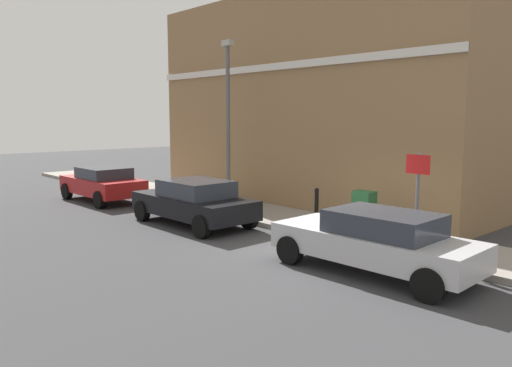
{
  "coord_description": "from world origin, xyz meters",
  "views": [
    {
      "loc": [
        -9.25,
        -7.91,
        3.27
      ],
      "look_at": [
        1.25,
        3.65,
        1.2
      ],
      "focal_mm": 35.42,
      "sensor_mm": 36.0,
      "label": 1
    }
  ],
  "objects_px": {
    "bollard_near_cabinet": "(317,204)",
    "lamppost": "(228,116)",
    "street_sign": "(418,188)",
    "car_black": "(194,201)",
    "utility_cabinet": "(364,214)",
    "car_silver": "(376,240)",
    "car_red": "(103,183)"
  },
  "relations": [
    {
      "from": "bollard_near_cabinet",
      "to": "street_sign",
      "type": "xyz_separation_m",
      "value": [
        -0.84,
        -3.74,
        0.96
      ]
    },
    {
      "from": "car_black",
      "to": "car_red",
      "type": "bearing_deg",
      "value": 0.72
    },
    {
      "from": "bollard_near_cabinet",
      "to": "car_black",
      "type": "bearing_deg",
      "value": 132.06
    },
    {
      "from": "car_silver",
      "to": "bollard_near_cabinet",
      "type": "bearing_deg",
      "value": -34.75
    },
    {
      "from": "car_black",
      "to": "utility_cabinet",
      "type": "xyz_separation_m",
      "value": [
        2.37,
        -4.5,
        -0.04
      ]
    },
    {
      "from": "car_silver",
      "to": "bollard_near_cabinet",
      "type": "distance_m",
      "value": 4.48
    },
    {
      "from": "utility_cabinet",
      "to": "lamppost",
      "type": "distance_m",
      "value": 6.42
    },
    {
      "from": "utility_cabinet",
      "to": "bollard_near_cabinet",
      "type": "relative_size",
      "value": 1.11
    },
    {
      "from": "car_black",
      "to": "utility_cabinet",
      "type": "height_order",
      "value": "car_black"
    },
    {
      "from": "car_silver",
      "to": "car_red",
      "type": "bearing_deg",
      "value": -1.1
    },
    {
      "from": "utility_cabinet",
      "to": "car_black",
      "type": "bearing_deg",
      "value": 117.78
    },
    {
      "from": "bollard_near_cabinet",
      "to": "lamppost",
      "type": "height_order",
      "value": "lamppost"
    },
    {
      "from": "car_black",
      "to": "bollard_near_cabinet",
      "type": "relative_size",
      "value": 4.09
    },
    {
      "from": "street_sign",
      "to": "utility_cabinet",
      "type": "bearing_deg",
      "value": 69.48
    },
    {
      "from": "bollard_near_cabinet",
      "to": "street_sign",
      "type": "distance_m",
      "value": 3.95
    },
    {
      "from": "street_sign",
      "to": "car_black",
      "type": "bearing_deg",
      "value": 104.13
    },
    {
      "from": "car_silver",
      "to": "street_sign",
      "type": "relative_size",
      "value": 1.93
    },
    {
      "from": "car_red",
      "to": "street_sign",
      "type": "distance_m",
      "value": 12.57
    },
    {
      "from": "utility_cabinet",
      "to": "street_sign",
      "type": "relative_size",
      "value": 0.5
    },
    {
      "from": "bollard_near_cabinet",
      "to": "car_red",
      "type": "bearing_deg",
      "value": 106.52
    },
    {
      "from": "car_red",
      "to": "bollard_near_cabinet",
      "type": "relative_size",
      "value": 3.83
    },
    {
      "from": "car_red",
      "to": "bollard_near_cabinet",
      "type": "xyz_separation_m",
      "value": [
        2.58,
        -8.68,
        -0.01
      ]
    },
    {
      "from": "utility_cabinet",
      "to": "lamppost",
      "type": "xyz_separation_m",
      "value": [
        0.08,
        5.85,
        2.62
      ]
    },
    {
      "from": "car_silver",
      "to": "street_sign",
      "type": "bearing_deg",
      "value": -90.97
    },
    {
      "from": "car_black",
      "to": "car_red",
      "type": "distance_m",
      "value": 5.95
    },
    {
      "from": "car_silver",
      "to": "utility_cabinet",
      "type": "distance_m",
      "value": 3.08
    },
    {
      "from": "car_black",
      "to": "car_red",
      "type": "height_order",
      "value": "car_black"
    },
    {
      "from": "car_black",
      "to": "car_red",
      "type": "relative_size",
      "value": 1.07
    },
    {
      "from": "bollard_near_cabinet",
      "to": "lamppost",
      "type": "xyz_separation_m",
      "value": [
        -0.02,
        4.09,
        2.6
      ]
    },
    {
      "from": "car_silver",
      "to": "bollard_near_cabinet",
      "type": "height_order",
      "value": "car_silver"
    },
    {
      "from": "lamppost",
      "to": "utility_cabinet",
      "type": "bearing_deg",
      "value": -90.8
    },
    {
      "from": "street_sign",
      "to": "lamppost",
      "type": "relative_size",
      "value": 0.4
    }
  ]
}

